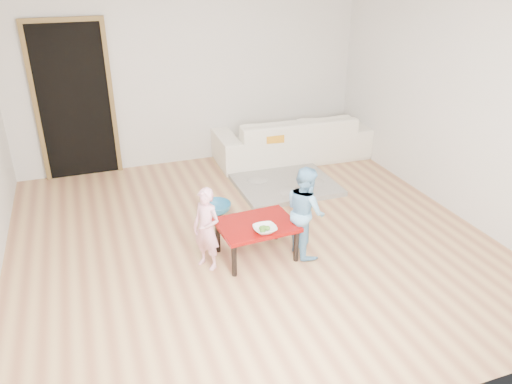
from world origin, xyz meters
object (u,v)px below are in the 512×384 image
child_blue (305,211)px  basin (216,208)px  bowl (265,229)px  child_pink (207,229)px  sofa (291,137)px  red_table (256,240)px

child_blue → basin: bearing=25.3°
bowl → child_pink: size_ratio=0.27×
bowl → child_blue: 0.49m
sofa → child_pink: 3.10m
red_table → bowl: bearing=-84.0°
red_table → child_pink: bearing=-179.2°
bowl → basin: bowl is taller
sofa → bowl: 2.95m
sofa → bowl: bearing=63.4°
child_pink → child_blue: bearing=50.0°
child_blue → bowl: bearing=98.9°
bowl → basin: 1.31m
child_blue → basin: 1.38m
child_blue → basin: (-0.63, 1.16, -0.42)m
basin → bowl: bearing=-83.0°
bowl → child_blue: size_ratio=0.24×
child_pink → bowl: bearing=35.9°
basin → red_table: bearing=-82.9°
bowl → child_blue: bearing=12.0°
red_table → child_pink: child_pink is taller
child_pink → child_blue: 1.01m
red_table → child_blue: bearing=-9.9°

